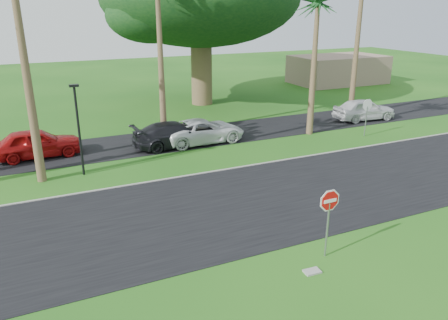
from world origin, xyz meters
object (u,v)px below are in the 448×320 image
at_px(stop_sign_near, 329,209).
at_px(car_pickup, 364,110).
at_px(car_dark, 175,135).
at_px(car_minivan, 203,131).
at_px(stop_sign_far, 367,110).
at_px(car_red, 37,143).

bearing_deg(stop_sign_near, car_pickup, 45.01).
distance_m(car_dark, car_minivan, 1.88).
distance_m(stop_sign_far, car_dark, 12.59).
relative_size(stop_sign_far, car_dark, 0.50).
bearing_deg(car_red, car_minivan, -99.58).
bearing_deg(stop_sign_far, car_dark, -14.18).
distance_m(stop_sign_far, car_red, 20.48).
bearing_deg(car_red, car_pickup, -94.71).
bearing_deg(stop_sign_near, car_red, 118.80).
bearing_deg(car_pickup, car_dark, 96.94).
bearing_deg(car_minivan, stop_sign_near, 173.60).
height_order(stop_sign_near, stop_sign_far, same).
height_order(stop_sign_far, car_minivan, stop_sign_far).
bearing_deg(car_minivan, car_pickup, -90.41).
height_order(stop_sign_far, car_red, stop_sign_far).
relative_size(stop_sign_near, car_red, 0.54).
height_order(car_minivan, car_pickup, car_pickup).
height_order(stop_sign_far, car_dark, stop_sign_far).
distance_m(stop_sign_near, car_pickup, 20.44).
height_order(stop_sign_near, car_minivan, stop_sign_near).
bearing_deg(car_minivan, stop_sign_far, -108.68).
relative_size(stop_sign_near, car_pickup, 0.56).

